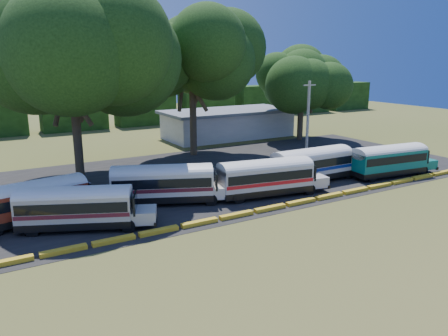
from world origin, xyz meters
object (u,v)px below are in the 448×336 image
bus_teal (390,159)px  bus_cream_west (78,206)px  bus_white_red (267,176)px  tree_west (70,50)px  bus_red (34,199)px

bus_teal → bus_cream_west: bearing=-175.8°
bus_teal → bus_white_red: bearing=-177.0°
bus_white_red → tree_west: (-12.46, 12.42, 10.14)m
bus_teal → tree_west: (-26.40, 13.29, 10.14)m
bus_red → bus_white_red: size_ratio=0.95×
bus_cream_west → bus_teal: 29.14m
tree_west → bus_white_red: bearing=-44.9°
bus_cream_west → bus_teal: (29.11, -1.21, 0.10)m
bus_cream_west → bus_white_red: (15.18, -0.34, 0.10)m
bus_white_red → tree_west: bearing=144.6°
bus_red → bus_cream_west: bus_red is taller
bus_red → tree_west: tree_west is taller
bus_red → tree_west: 14.63m
bus_teal → tree_west: bearing=159.9°
bus_red → bus_teal: bearing=-18.0°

